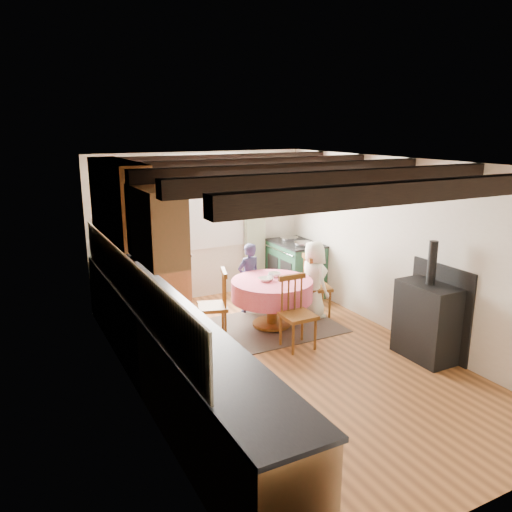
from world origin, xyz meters
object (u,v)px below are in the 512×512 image
cup (271,277)px  chair_right (317,285)px  dining_table (272,304)px  aga_range (295,268)px  chair_near (298,313)px  child_far (249,278)px  cast_iron_stove (429,301)px  chair_left (212,304)px  child_right (314,280)px

cup → chair_right: bearing=5.6°
dining_table → chair_right: (0.83, 0.10, 0.12)m
dining_table → cup: size_ratio=12.07×
chair_right → aga_range: bearing=1.5°
chair_near → child_far: size_ratio=0.87×
dining_table → cast_iron_stove: 2.15m
cup → chair_left: bearing=177.3°
dining_table → child_far: 0.71m
chair_near → cup: 0.83m
chair_right → cup: (-0.84, -0.08, 0.27)m
child_right → cup: child_right is taller
aga_range → child_right: size_ratio=0.85×
chair_left → cast_iron_stove: 2.76m
child_right → cup: bearing=93.7°
cast_iron_stove → cup: (-1.20, 1.75, -0.00)m
dining_table → cast_iron_stove: (1.19, -1.74, 0.39)m
chair_right → child_right: child_right is taller
chair_near → chair_left: size_ratio=1.01×
chair_near → chair_left: 1.18m
chair_near → aga_range: 2.19m
chair_right → aga_range: size_ratio=0.94×
chair_near → child_far: child_far is taller
chair_near → chair_right: bearing=44.8°
dining_table → aga_range: size_ratio=1.15×
cast_iron_stove → chair_near: bearing=142.1°
aga_range → child_right: (-0.34, -1.05, 0.12)m
chair_left → chair_right: 1.72m
cast_iron_stove → child_far: 2.72m
dining_table → chair_right: size_ratio=1.22×
chair_right → cast_iron_stove: 1.89m
aga_range → child_far: child_far is taller
chair_near → child_right: 1.15m
chair_near → cast_iron_stove: cast_iron_stove is taller
child_far → child_right: size_ratio=0.93×
chair_left → dining_table: bearing=103.8°
cup → chair_near: bearing=-93.0°
child_right → aga_range: bearing=-17.1°
aga_range → chair_right: bearing=-103.9°
cast_iron_stove → cup: cast_iron_stove is taller
chair_left → child_far: bearing=143.4°
chair_left → cast_iron_stove: bearing=66.6°
dining_table → cast_iron_stove: bearing=-55.6°
dining_table → chair_right: 0.85m
chair_right → cup: bearing=111.0°
dining_table → chair_right: chair_right is taller
chair_near → aga_range: chair_near is taller
dining_table → child_right: child_right is taller
chair_near → chair_left: bearing=135.5°
chair_left → cup: size_ratio=9.89×
chair_right → aga_range: (0.25, 1.00, -0.01)m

